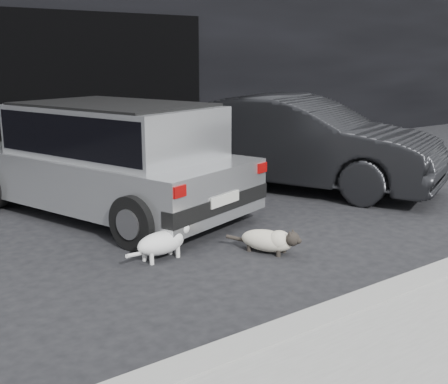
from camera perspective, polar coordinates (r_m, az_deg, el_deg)
ground at (r=6.25m, az=-5.15°, el=-3.91°), size 80.00×80.00×0.00m
building_facade at (r=11.85m, az=-16.88°, el=16.09°), size 34.00×4.00×5.00m
garage_opening at (r=9.98m, az=-12.43°, el=10.01°), size 4.00×0.10×2.60m
curb at (r=5.11m, az=20.68°, el=-8.12°), size 18.00×0.25×0.12m
silver_hatchback at (r=6.91m, az=-11.56°, el=3.84°), size 2.65×3.97×1.35m
second_car at (r=8.22m, az=7.48°, el=5.05°), size 2.96×4.27×1.33m
cat_siamese at (r=5.52m, az=4.82°, el=-4.93°), size 0.47×0.73×0.27m
cat_white at (r=5.37m, az=-6.11°, el=-5.00°), size 0.75×0.29×0.35m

